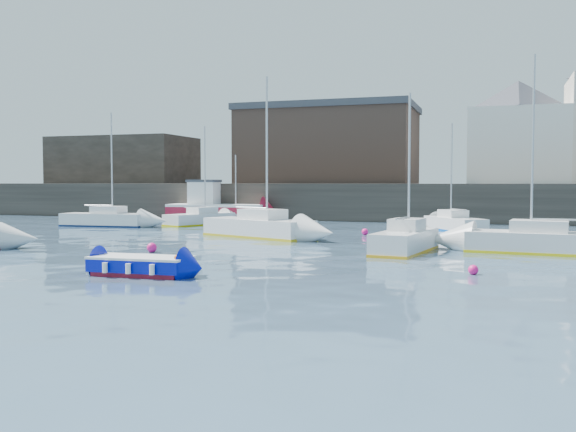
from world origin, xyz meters
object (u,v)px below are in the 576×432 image
(sailboat_d, at_px, (546,242))
(sailboat_b, at_px, (259,227))
(sailboat_h, at_px, (200,218))
(sailboat_e, at_px, (105,219))
(buoy_far, at_px, (365,235))
(buoy_mid, at_px, (473,274))
(sailboat_c, at_px, (405,240))
(sailboat_f, at_px, (455,223))
(blue_dinghy, at_px, (141,265))
(fishing_boat, at_px, (215,207))
(buoy_near, at_px, (152,252))

(sailboat_d, bearing_deg, sailboat_b, 165.35)
(sailboat_h, bearing_deg, sailboat_e, -147.35)
(sailboat_b, distance_m, sailboat_e, 14.40)
(sailboat_e, bearing_deg, sailboat_h, 32.65)
(sailboat_d, distance_m, buoy_far, 12.04)
(buoy_far, bearing_deg, sailboat_d, -38.14)
(sailboat_b, xyz_separation_m, buoy_mid, (12.04, -11.47, -0.58))
(sailboat_c, bearing_deg, sailboat_f, 84.73)
(blue_dinghy, relative_size, buoy_mid, 9.91)
(sailboat_d, height_order, sailboat_h, sailboat_d)
(blue_dinghy, xyz_separation_m, sailboat_e, (-15.00, 20.20, 0.16))
(buoy_mid, bearing_deg, sailboat_h, 134.69)
(sailboat_c, bearing_deg, blue_dinghy, -127.06)
(sailboat_b, relative_size, sailboat_c, 1.26)
(fishing_boat, relative_size, sailboat_f, 1.21)
(sailboat_d, xyz_separation_m, buoy_mid, (-2.79, -7.59, -0.52))
(buoy_near, relative_size, buoy_far, 1.13)
(sailboat_d, xyz_separation_m, sailboat_h, (-22.70, 12.54, -0.06))
(fishing_boat, bearing_deg, blue_dinghy, -69.86)
(fishing_boat, xyz_separation_m, sailboat_d, (24.20, -18.47, -0.51))
(sailboat_f, height_order, buoy_far, sailboat_f)
(buoy_near, relative_size, buoy_mid, 1.29)
(blue_dinghy, bearing_deg, sailboat_b, 95.77)
(sailboat_f, bearing_deg, sailboat_h, 179.28)
(sailboat_e, xyz_separation_m, sailboat_h, (5.61, 3.59, -0.05))
(fishing_boat, relative_size, buoy_far, 21.23)
(blue_dinghy, height_order, buoy_far, blue_dinghy)
(sailboat_c, bearing_deg, buoy_far, 111.92)
(buoy_far, bearing_deg, sailboat_f, 45.26)
(blue_dinghy, distance_m, buoy_far, 19.08)
(sailboat_c, bearing_deg, sailboat_h, 140.25)
(sailboat_b, bearing_deg, sailboat_e, 159.37)
(sailboat_d, bearing_deg, fishing_boat, 142.65)
(fishing_boat, distance_m, sailboat_c, 27.05)
(sailboat_e, distance_m, sailboat_f, 23.92)
(buoy_far, bearing_deg, blue_dinghy, -101.62)
(sailboat_e, bearing_deg, sailboat_c, -24.86)
(blue_dinghy, bearing_deg, sailboat_f, 69.78)
(buoy_near, bearing_deg, sailboat_d, 16.24)
(sailboat_f, xyz_separation_m, buoy_far, (-4.84, -4.88, -0.48))
(sailboat_b, height_order, buoy_mid, sailboat_b)
(sailboat_c, height_order, sailboat_h, sailboat_h)
(sailboat_f, distance_m, buoy_far, 6.89)
(fishing_boat, bearing_deg, sailboat_d, -37.35)
(sailboat_b, relative_size, sailboat_h, 1.24)
(sailboat_c, height_order, sailboat_d, sailboat_d)
(buoy_near, bearing_deg, sailboat_c, 17.61)
(fishing_boat, bearing_deg, sailboat_b, -57.30)
(sailboat_e, xyz_separation_m, sailboat_f, (23.68, 3.36, -0.03))
(buoy_near, bearing_deg, buoy_mid, -11.27)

